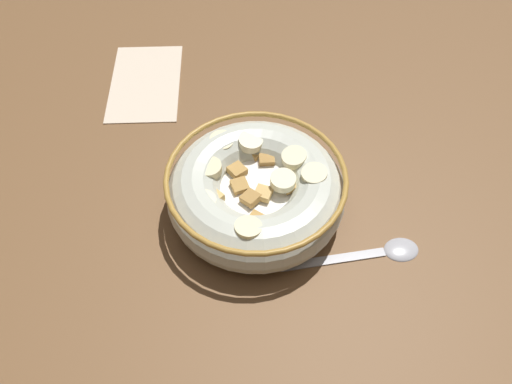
% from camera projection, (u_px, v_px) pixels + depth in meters
% --- Properties ---
extents(ground_plane, '(1.27, 1.27, 0.02)m').
position_uv_depth(ground_plane, '(256.00, 214.00, 0.60)').
color(ground_plane, brown).
extents(cereal_bowl, '(0.19, 0.19, 0.06)m').
position_uv_depth(cereal_bowl, '(256.00, 191.00, 0.57)').
color(cereal_bowl, beige).
rests_on(cereal_bowl, ground_plane).
extents(spoon, '(0.08, 0.14, 0.01)m').
position_uv_depth(spoon, '(380.00, 251.00, 0.55)').
color(spoon, '#A5A5AD').
rests_on(spoon, ground_plane).
extents(folded_napkin, '(0.18, 0.14, 0.00)m').
position_uv_depth(folded_napkin, '(145.00, 82.00, 0.72)').
color(folded_napkin, beige).
rests_on(folded_napkin, ground_plane).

